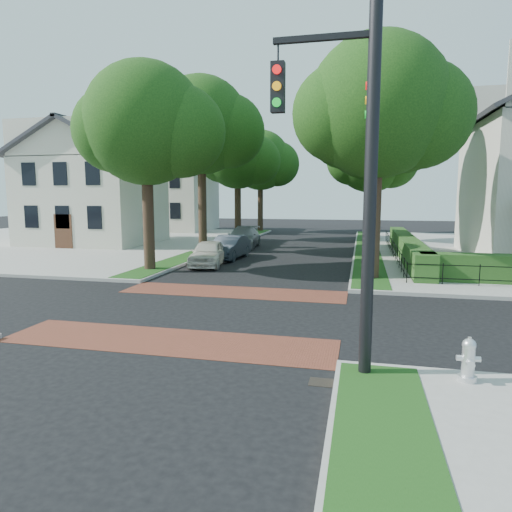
# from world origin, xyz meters

# --- Properties ---
(ground) EXTENTS (120.00, 120.00, 0.00)m
(ground) POSITION_xyz_m (0.00, 0.00, 0.00)
(ground) COLOR black
(ground) RESTS_ON ground
(sidewalk_nw) EXTENTS (30.00, 30.00, 0.15)m
(sidewalk_nw) POSITION_xyz_m (-19.50, 19.00, 0.07)
(sidewalk_nw) COLOR gray
(sidewalk_nw) RESTS_ON ground
(crosswalk_far) EXTENTS (9.00, 2.20, 0.01)m
(crosswalk_far) POSITION_xyz_m (0.00, 3.20, 0.01)
(crosswalk_far) COLOR brown
(crosswalk_far) RESTS_ON ground
(crosswalk_near) EXTENTS (9.00, 2.20, 0.01)m
(crosswalk_near) POSITION_xyz_m (0.00, -3.20, 0.01)
(crosswalk_near) COLOR brown
(crosswalk_near) RESTS_ON ground
(storm_drain) EXTENTS (0.65, 0.45, 0.01)m
(storm_drain) POSITION_xyz_m (4.30, -5.00, 0.01)
(storm_drain) COLOR black
(storm_drain) RESTS_ON ground
(grass_strip_ne) EXTENTS (1.60, 29.80, 0.02)m
(grass_strip_ne) POSITION_xyz_m (5.40, 19.10, 0.16)
(grass_strip_ne) COLOR #174012
(grass_strip_ne) RESTS_ON sidewalk_ne
(grass_strip_nw) EXTENTS (1.60, 29.80, 0.02)m
(grass_strip_nw) POSITION_xyz_m (-5.40, 19.10, 0.16)
(grass_strip_nw) COLOR #174012
(grass_strip_nw) RESTS_ON sidewalk_nw
(tree_right_near) EXTENTS (7.75, 6.67, 10.66)m
(tree_right_near) POSITION_xyz_m (5.60, 7.24, 7.63)
(tree_right_near) COLOR black
(tree_right_near) RESTS_ON sidewalk_ne
(tree_right_mid) EXTENTS (8.25, 7.09, 11.22)m
(tree_right_mid) POSITION_xyz_m (5.61, 15.25, 7.99)
(tree_right_mid) COLOR black
(tree_right_mid) RESTS_ON sidewalk_ne
(tree_right_far) EXTENTS (7.25, 6.23, 9.74)m
(tree_right_far) POSITION_xyz_m (5.60, 24.22, 6.91)
(tree_right_far) COLOR black
(tree_right_far) RESTS_ON sidewalk_ne
(tree_right_back) EXTENTS (7.50, 6.45, 10.20)m
(tree_right_back) POSITION_xyz_m (5.60, 33.23, 7.27)
(tree_right_back) COLOR black
(tree_right_back) RESTS_ON sidewalk_ne
(tree_left_near) EXTENTS (7.50, 6.45, 10.20)m
(tree_left_near) POSITION_xyz_m (-5.40, 7.23, 7.27)
(tree_left_near) COLOR black
(tree_left_near) RESTS_ON sidewalk_nw
(tree_left_mid) EXTENTS (8.00, 6.88, 11.48)m
(tree_left_mid) POSITION_xyz_m (-5.39, 15.24, 8.34)
(tree_left_mid) COLOR black
(tree_left_mid) RESTS_ON sidewalk_nw
(tree_left_far) EXTENTS (7.00, 6.02, 9.86)m
(tree_left_far) POSITION_xyz_m (-5.40, 24.22, 7.12)
(tree_left_far) COLOR black
(tree_left_far) RESTS_ON sidewalk_nw
(tree_left_back) EXTENTS (7.75, 6.66, 10.44)m
(tree_left_back) POSITION_xyz_m (-5.40, 33.24, 7.41)
(tree_left_back) COLOR black
(tree_left_back) RESTS_ON sidewalk_nw
(hedge_main_road) EXTENTS (1.00, 18.00, 1.20)m
(hedge_main_road) POSITION_xyz_m (7.70, 15.00, 0.75)
(hedge_main_road) COLOR #214518
(hedge_main_road) RESTS_ON sidewalk_ne
(fence_main_road) EXTENTS (0.06, 18.00, 0.90)m
(fence_main_road) POSITION_xyz_m (6.90, 15.00, 0.60)
(fence_main_road) COLOR black
(fence_main_road) RESTS_ON sidewalk_ne
(house_left_near) EXTENTS (10.00, 9.00, 10.14)m
(house_left_near) POSITION_xyz_m (-15.49, 17.99, 5.04)
(house_left_near) COLOR beige
(house_left_near) RESTS_ON sidewalk_nw
(house_left_far) EXTENTS (10.00, 9.00, 10.14)m
(house_left_far) POSITION_xyz_m (-15.49, 31.99, 5.04)
(house_left_far) COLOR beige
(house_left_far) RESTS_ON sidewalk_nw
(traffic_signal) EXTENTS (2.17, 2.00, 8.00)m
(traffic_signal) POSITION_xyz_m (4.89, -4.41, 4.71)
(traffic_signal) COLOR black
(traffic_signal) RESTS_ON sidewalk_se
(parked_car_front) EXTENTS (2.23, 4.37, 1.42)m
(parked_car_front) POSITION_xyz_m (-3.22, 9.50, 0.71)
(parked_car_front) COLOR silver
(parked_car_front) RESTS_ON ground
(parked_car_middle) EXTENTS (1.77, 4.45, 1.44)m
(parked_car_middle) POSITION_xyz_m (-2.89, 12.40, 0.72)
(parked_car_middle) COLOR #1D252C
(parked_car_middle) RESTS_ON ground
(parked_car_rear) EXTENTS (2.53, 5.37, 1.51)m
(parked_car_rear) POSITION_xyz_m (-3.60, 18.54, 0.76)
(parked_car_rear) COLOR slate
(parked_car_rear) RESTS_ON ground
(fire_hydrant) EXTENTS (0.47, 0.46, 0.91)m
(fire_hydrant) POSITION_xyz_m (7.12, -4.61, 0.59)
(fire_hydrant) COLOR silver
(fire_hydrant) RESTS_ON sidewalk_se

